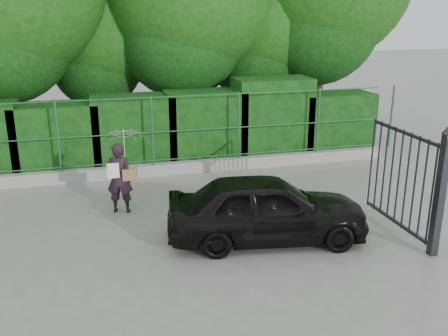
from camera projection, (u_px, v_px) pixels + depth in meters
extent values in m
plane|color=gray|center=(164.00, 255.00, 8.84)|extent=(80.00, 80.00, 0.00)
cube|color=#9E9E99|center=(139.00, 171.00, 12.93)|extent=(14.00, 0.25, 0.30)
cylinder|color=#225730|center=(58.00, 136.00, 12.15)|extent=(0.06, 0.06, 1.80)
cylinder|color=#225730|center=(152.00, 131.00, 12.71)|extent=(0.06, 0.06, 1.80)
cylinder|color=#225730|center=(239.00, 125.00, 13.27)|extent=(0.06, 0.06, 1.80)
cylinder|color=#225730|center=(318.00, 121.00, 13.84)|extent=(0.06, 0.06, 1.80)
cylinder|color=#225730|center=(391.00, 116.00, 14.40)|extent=(0.06, 0.06, 1.80)
cylinder|color=#225730|center=(138.00, 162.00, 12.86)|extent=(13.60, 0.03, 0.03)
cylinder|color=#225730|center=(137.00, 133.00, 12.63)|extent=(13.60, 0.03, 0.03)
cylinder|color=#225730|center=(135.00, 98.00, 12.36)|extent=(13.60, 0.03, 0.03)
cube|color=black|center=(57.00, 138.00, 13.14)|extent=(2.20, 1.20, 1.82)
cube|color=black|center=(133.00, 131.00, 13.61)|extent=(2.20, 1.20, 1.95)
cube|color=black|center=(205.00, 126.00, 14.09)|extent=(2.20, 1.20, 2.00)
cube|color=black|center=(272.00, 117.00, 14.53)|extent=(2.20, 1.20, 2.29)
cube|color=black|center=(334.00, 122.00, 15.10)|extent=(2.20, 1.20, 1.78)
cylinder|color=black|center=(18.00, 80.00, 14.05)|extent=(0.36, 0.36, 4.50)
cylinder|color=black|center=(108.00, 92.00, 16.05)|extent=(0.36, 0.36, 3.25)
sphere|color=#14470F|center=(104.00, 29.00, 15.45)|extent=(3.90, 3.90, 3.90)
cylinder|color=black|center=(190.00, 77.00, 15.58)|extent=(0.36, 0.36, 4.25)
cylinder|color=black|center=(259.00, 83.00, 16.95)|extent=(0.36, 0.36, 3.50)
sphere|color=#14470F|center=(260.00, 19.00, 16.32)|extent=(4.20, 4.20, 4.20)
cylinder|color=black|center=(319.00, 64.00, 16.88)|extent=(0.36, 0.36, 4.75)
cube|color=black|center=(440.00, 197.00, 8.52)|extent=(0.14, 0.14, 2.20)
cube|color=black|center=(395.00, 221.00, 9.87)|extent=(0.05, 2.00, 0.06)
cube|color=black|center=(405.00, 133.00, 9.32)|extent=(0.05, 2.00, 0.06)
cylinder|color=black|center=(432.00, 195.00, 8.72)|extent=(0.04, 0.04, 1.90)
cylinder|color=black|center=(423.00, 190.00, 8.95)|extent=(0.04, 0.04, 1.90)
cylinder|color=black|center=(414.00, 186.00, 9.18)|extent=(0.04, 0.04, 1.90)
cylinder|color=black|center=(406.00, 182.00, 9.41)|extent=(0.04, 0.04, 1.90)
cylinder|color=black|center=(399.00, 177.00, 9.64)|extent=(0.04, 0.04, 1.90)
cylinder|color=black|center=(391.00, 174.00, 9.87)|extent=(0.04, 0.04, 1.90)
cylinder|color=black|center=(384.00, 170.00, 10.10)|extent=(0.04, 0.04, 1.90)
cylinder|color=black|center=(378.00, 166.00, 10.33)|extent=(0.04, 0.04, 1.90)
cylinder|color=black|center=(371.00, 163.00, 10.56)|extent=(0.04, 0.04, 1.90)
imported|color=black|center=(119.00, 178.00, 10.50)|extent=(0.63, 0.50, 1.53)
imported|color=#FDCBCE|center=(125.00, 148.00, 10.39)|extent=(0.89, 0.91, 0.82)
cube|color=olive|center=(130.00, 174.00, 10.46)|extent=(0.32, 0.15, 0.24)
cube|color=white|center=(113.00, 171.00, 10.30)|extent=(0.25, 0.02, 0.32)
imported|color=black|center=(267.00, 208.00, 9.26)|extent=(3.88, 2.03, 1.26)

